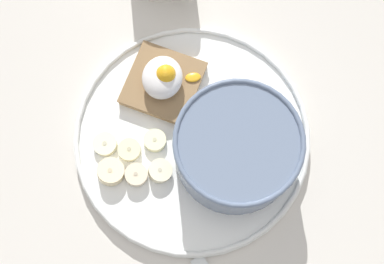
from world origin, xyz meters
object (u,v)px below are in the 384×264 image
(poached_egg, at_px, (163,77))
(banana_slice_outer, at_px, (111,172))
(oatmeal_bowl, at_px, (237,149))
(banana_slice_left, at_px, (105,144))
(banana_slice_right, at_px, (155,140))
(banana_slice_back, at_px, (136,175))
(toast_slice, at_px, (163,83))
(banana_slice_front, at_px, (129,150))
(banana_slice_inner, at_px, (160,171))

(poached_egg, relative_size, banana_slice_outer, 1.53)
(oatmeal_bowl, bearing_deg, banana_slice_left, -87.39)
(banana_slice_right, relative_size, banana_slice_outer, 0.68)
(oatmeal_bowl, bearing_deg, poached_egg, -129.02)
(poached_egg, height_order, banana_slice_back, poached_egg)
(poached_egg, relative_size, banana_slice_left, 1.88)
(toast_slice, distance_m, banana_slice_back, 0.12)
(banana_slice_right, bearing_deg, oatmeal_bowl, 86.96)
(oatmeal_bowl, height_order, banana_slice_outer, oatmeal_bowl)
(oatmeal_bowl, bearing_deg, toast_slice, -128.61)
(oatmeal_bowl, bearing_deg, banana_slice_front, -85.31)
(oatmeal_bowl, xyz_separation_m, poached_egg, (-0.08, -0.10, -0.01))
(banana_slice_front, height_order, banana_slice_right, same)
(banana_slice_left, relative_size, banana_slice_back, 1.22)
(banana_slice_right, bearing_deg, poached_egg, 179.47)
(banana_slice_front, distance_m, banana_slice_left, 0.03)
(banana_slice_left, height_order, banana_slice_right, same)
(banana_slice_right, bearing_deg, toast_slice, -179.71)
(banana_slice_front, relative_size, banana_slice_back, 1.15)
(banana_slice_back, bearing_deg, banana_slice_left, -126.99)
(poached_egg, xyz_separation_m, banana_slice_outer, (0.12, -0.05, -0.02))
(banana_slice_outer, bearing_deg, banana_slice_back, 90.41)
(toast_slice, relative_size, banana_slice_left, 2.74)
(banana_slice_left, xyz_separation_m, banana_slice_back, (0.03, 0.04, 0.00))
(banana_slice_back, distance_m, banana_slice_outer, 0.03)
(banana_slice_inner, xyz_separation_m, banana_slice_outer, (0.01, -0.06, 0.00))
(poached_egg, bearing_deg, toast_slice, -74.76)
(toast_slice, xyz_separation_m, banana_slice_left, (0.08, -0.06, -0.00))
(banana_slice_inner, bearing_deg, oatmeal_bowl, 110.16)
(poached_egg, distance_m, banana_slice_back, 0.12)
(oatmeal_bowl, xyz_separation_m, banana_slice_left, (0.01, -0.15, -0.03))
(toast_slice, distance_m, banana_slice_right, 0.07)
(banana_slice_back, distance_m, banana_slice_inner, 0.03)
(banana_slice_right, distance_m, banana_slice_inner, 0.04)
(banana_slice_back, height_order, banana_slice_inner, same)
(banana_slice_inner, bearing_deg, banana_slice_front, -117.45)
(toast_slice, xyz_separation_m, banana_slice_back, (0.12, -0.02, -0.00))
(banana_slice_front, height_order, banana_slice_back, banana_slice_back)
(banana_slice_left, height_order, banana_slice_back, banana_slice_back)
(banana_slice_left, distance_m, banana_slice_right, 0.06)
(oatmeal_bowl, relative_size, banana_slice_front, 4.03)
(oatmeal_bowl, distance_m, banana_slice_front, 0.13)
(poached_egg, xyz_separation_m, banana_slice_front, (0.09, -0.03, -0.02))
(toast_slice, xyz_separation_m, banana_slice_outer, (0.12, -0.04, 0.00))
(banana_slice_left, bearing_deg, banana_slice_inner, 71.09)
(banana_slice_front, height_order, banana_slice_left, same)
(oatmeal_bowl, relative_size, banana_slice_right, 4.55)
(banana_slice_front, height_order, banana_slice_outer, banana_slice_outer)
(toast_slice, distance_m, banana_slice_front, 0.09)
(oatmeal_bowl, bearing_deg, banana_slice_outer, -74.37)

